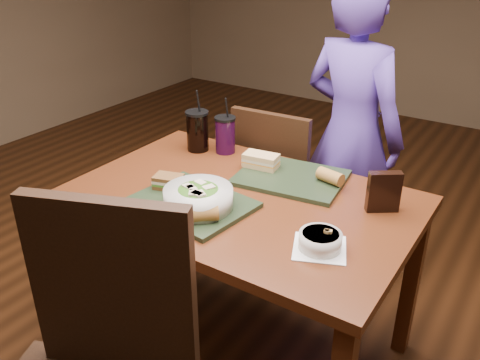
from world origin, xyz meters
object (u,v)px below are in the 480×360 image
at_px(dining_table, 240,217).
at_px(sandwich_near, 168,182).
at_px(tray_near, 192,203).
at_px(cup_cola, 197,131).
at_px(salad_bowl, 198,197).
at_px(chair_far, 278,185).
at_px(baguette_near, 200,213).
at_px(tray_far, 291,178).
at_px(baguette_far, 330,177).
at_px(chip_bag, 384,192).
at_px(sandwich_far, 261,160).
at_px(diner, 351,135).
at_px(cup_berry, 225,134).
at_px(soup_bowl, 320,240).

relative_size(dining_table, sandwich_near, 10.47).
bearing_deg(tray_near, sandwich_near, 165.02).
distance_m(tray_near, cup_cola, 0.54).
bearing_deg(salad_bowl, chair_far, 96.95).
bearing_deg(baguette_near, sandwich_near, 152.11).
xyz_separation_m(tray_far, baguette_far, (0.16, 0.03, 0.04)).
distance_m(dining_table, chip_bag, 0.55).
bearing_deg(tray_far, salad_bowl, -110.72).
relative_size(sandwich_far, baguette_far, 1.45).
relative_size(tray_far, salad_bowl, 1.69).
height_order(chair_far, sandwich_near, chair_far).
xyz_separation_m(diner, cup_cola, (-0.53, -0.54, 0.08)).
height_order(dining_table, cup_cola, cup_cola).
bearing_deg(diner, baguette_near, 97.59).
xyz_separation_m(tray_far, cup_berry, (-0.39, 0.09, 0.08)).
height_order(salad_bowl, cup_berry, cup_berry).
distance_m(salad_bowl, cup_cola, 0.58).
bearing_deg(soup_bowl, sandwich_near, 176.55).
bearing_deg(chip_bag, baguette_far, 127.34).
xyz_separation_m(chair_far, sandwich_near, (-0.10, -0.70, 0.29)).
relative_size(baguette_far, chip_bag, 0.69).
distance_m(diner, baguette_far, 0.58).
xyz_separation_m(diner, salad_bowl, (-0.18, -1.00, 0.05)).
bearing_deg(tray_near, tray_far, 62.47).
xyz_separation_m(diner, tray_near, (-0.23, -0.98, -0.00)).
height_order(dining_table, soup_bowl, soup_bowl).
height_order(baguette_near, cup_berry, cup_berry).
bearing_deg(sandwich_near, baguette_near, -27.89).
distance_m(tray_near, soup_bowl, 0.52).
height_order(diner, baguette_near, diner).
bearing_deg(dining_table, baguette_near, -89.67).
relative_size(tray_near, baguette_far, 3.99).
xyz_separation_m(chair_far, cup_berry, (-0.14, -0.26, 0.33)).
distance_m(tray_far, baguette_far, 0.16).
height_order(soup_bowl, cup_berry, cup_berry).
relative_size(dining_table, cup_berry, 5.03).
bearing_deg(chip_bag, sandwich_far, 139.03).
bearing_deg(sandwich_near, cup_berry, 95.31).
height_order(tray_far, chip_bag, chip_bag).
xyz_separation_m(dining_table, tray_far, (0.09, 0.24, 0.10)).
bearing_deg(tray_near, salad_bowl, -23.08).
relative_size(tray_near, sandwich_far, 2.75).
bearing_deg(cup_cola, dining_table, -34.01).
xyz_separation_m(tray_near, tray_far, (0.20, 0.39, 0.00)).
distance_m(salad_bowl, soup_bowl, 0.47).
height_order(baguette_near, baguette_far, baguette_near).
distance_m(tray_far, sandwich_near, 0.49).
height_order(tray_near, tray_far, same).
bearing_deg(cup_cola, cup_berry, 21.43).
distance_m(tray_near, cup_berry, 0.52).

